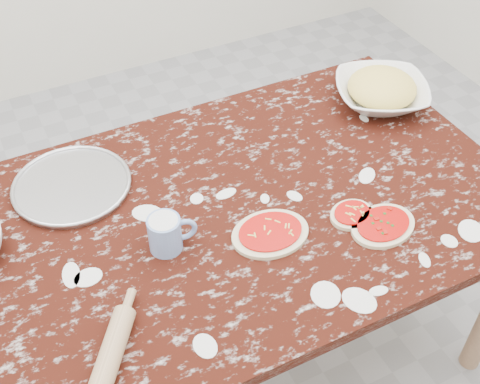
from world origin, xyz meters
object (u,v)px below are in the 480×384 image
(cheese_bowl, at_px, (381,93))
(flour_mug, at_px, (166,233))
(pizza_tray, at_px, (72,186))
(rolling_pin, at_px, (109,361))
(worktable, at_px, (240,225))

(cheese_bowl, xyz_separation_m, flour_mug, (-0.90, -0.29, 0.02))
(pizza_tray, relative_size, cheese_bowl, 1.09)
(flour_mug, bearing_deg, pizza_tray, 116.03)
(cheese_bowl, xyz_separation_m, rolling_pin, (-1.15, -0.57, -0.01))
(worktable, distance_m, pizza_tray, 0.51)
(worktable, height_order, flour_mug, flour_mug)
(worktable, xyz_separation_m, flour_mug, (-0.24, -0.06, 0.14))
(cheese_bowl, bearing_deg, flour_mug, -162.08)
(cheese_bowl, bearing_deg, pizza_tray, 177.28)
(worktable, distance_m, flour_mug, 0.28)
(cheese_bowl, relative_size, flour_mug, 2.35)
(pizza_tray, distance_m, rolling_pin, 0.62)
(pizza_tray, distance_m, flour_mug, 0.38)
(worktable, relative_size, cheese_bowl, 5.16)
(flour_mug, bearing_deg, worktable, 13.10)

